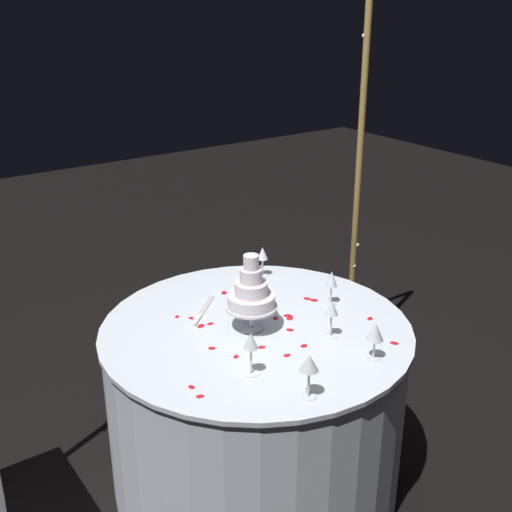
# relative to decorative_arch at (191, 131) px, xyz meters

# --- Properties ---
(ground_plane) EXTENTS (12.00, 12.00, 0.00)m
(ground_plane) POSITION_rel_decorative_arch_xyz_m (0.00, -0.50, -1.54)
(ground_plane) COLOR black
(decorative_arch) EXTENTS (2.13, 0.06, 2.37)m
(decorative_arch) POSITION_rel_decorative_arch_xyz_m (0.00, 0.00, 0.00)
(decorative_arch) COLOR olive
(decorative_arch) RESTS_ON ground
(main_table) EXTENTS (1.33, 1.33, 0.79)m
(main_table) POSITION_rel_decorative_arch_xyz_m (0.00, -0.50, -1.15)
(main_table) COLOR silver
(main_table) RESTS_ON ground
(tiered_cake) EXTENTS (0.22, 0.22, 0.33)m
(tiered_cake) POSITION_rel_decorative_arch_xyz_m (-0.02, -0.50, -0.59)
(tiered_cake) COLOR silver
(tiered_cake) RESTS_ON main_table
(wine_glass_0) EXTENTS (0.07, 0.07, 0.17)m
(wine_glass_0) POSITION_rel_decorative_arch_xyz_m (-0.14, -1.02, -0.62)
(wine_glass_0) COLOR silver
(wine_glass_0) RESTS_ON main_table
(wine_glass_1) EXTENTS (0.07, 0.07, 0.15)m
(wine_glass_1) POSITION_rel_decorative_arch_xyz_m (0.23, -0.97, -0.64)
(wine_glass_1) COLOR silver
(wine_glass_1) RESTS_ON main_table
(wine_glass_2) EXTENTS (0.06, 0.06, 0.16)m
(wine_glass_2) POSITION_rel_decorative_arch_xyz_m (0.41, -0.51, -0.64)
(wine_glass_2) COLOR silver
(wine_glass_2) RESTS_ON main_table
(wine_glass_3) EXTENTS (0.06, 0.06, 0.16)m
(wine_glass_3) POSITION_rel_decorative_arch_xyz_m (0.21, -0.74, -0.64)
(wine_glass_3) COLOR silver
(wine_glass_3) RESTS_ON main_table
(wine_glass_4) EXTENTS (0.06, 0.06, 0.17)m
(wine_glass_4) POSITION_rel_decorative_arch_xyz_m (-0.22, -0.79, -0.63)
(wine_glass_4) COLOR silver
(wine_glass_4) RESTS_ON main_table
(wine_glass_5) EXTENTS (0.06, 0.06, 0.15)m
(wine_glass_5) POSITION_rel_decorative_arch_xyz_m (0.34, -0.08, -0.64)
(wine_glass_5) COLOR silver
(wine_glass_5) RESTS_ON main_table
(cake_knife) EXTENTS (0.23, 0.22, 0.01)m
(cake_knife) POSITION_rel_decorative_arch_xyz_m (-0.12, -0.26, -0.75)
(cake_knife) COLOR silver
(cake_knife) RESTS_ON main_table
(rose_petal_0) EXTENTS (0.04, 0.03, 0.00)m
(rose_petal_0) POSITION_rel_decorative_arch_xyz_m (-0.08, -0.65, -0.75)
(rose_petal_0) COLOR red
(rose_petal_0) RESTS_ON main_table
(rose_petal_1) EXTENTS (0.04, 0.03, 0.00)m
(rose_petal_1) POSITION_rel_decorative_arch_xyz_m (0.45, -0.73, -0.75)
(rose_petal_1) COLOR red
(rose_petal_1) RESTS_ON main_table
(rose_petal_2) EXTENTS (0.04, 0.04, 0.00)m
(rose_petal_2) POSITION_rel_decorative_arch_xyz_m (0.35, -0.42, -0.75)
(rose_petal_2) COLOR red
(rose_petal_2) RESTS_ON main_table
(rose_petal_3) EXTENTS (0.04, 0.03, 0.00)m
(rose_petal_3) POSITION_rel_decorative_arch_xyz_m (-0.46, -0.80, -0.75)
(rose_petal_3) COLOR red
(rose_petal_3) RESTS_ON main_table
(rose_petal_4) EXTENTS (0.04, 0.05, 0.00)m
(rose_petal_4) POSITION_rel_decorative_arch_xyz_m (0.07, -0.14, -0.75)
(rose_petal_4) COLOR red
(rose_petal_4) RESTS_ON main_table
(rose_petal_5) EXTENTS (0.03, 0.02, 0.00)m
(rose_petal_5) POSITION_rel_decorative_arch_xyz_m (0.07, -0.74, -0.75)
(rose_petal_5) COLOR red
(rose_petal_5) RESTS_ON main_table
(rose_petal_6) EXTENTS (0.03, 0.03, 0.00)m
(rose_petal_6) POSITION_rel_decorative_arch_xyz_m (-0.45, -0.74, -0.75)
(rose_petal_6) COLOR red
(rose_petal_6) RESTS_ON main_table
(rose_petal_7) EXTENTS (0.04, 0.04, 0.00)m
(rose_petal_7) POSITION_rel_decorative_arch_xyz_m (0.10, -0.61, -0.75)
(rose_petal_7) COLOR red
(rose_petal_7) RESTS_ON main_table
(rose_petal_8) EXTENTS (0.03, 0.02, 0.00)m
(rose_petal_8) POSITION_rel_decorative_arch_xyz_m (-0.04, -0.76, -0.75)
(rose_petal_8) COLOR red
(rose_petal_8) RESTS_ON main_table
(rose_petal_9) EXTENTS (0.04, 0.04, 0.00)m
(rose_petal_9) POSITION_rel_decorative_arch_xyz_m (-0.25, -0.55, -0.75)
(rose_petal_9) COLOR red
(rose_petal_9) RESTS_ON main_table
(rose_petal_10) EXTENTS (0.03, 0.03, 0.00)m
(rose_petal_10) POSITION_rel_decorative_arch_xyz_m (-0.20, -0.66, -0.75)
(rose_petal_10) COLOR red
(rose_petal_10) RESTS_ON main_table
(rose_petal_11) EXTENTS (0.05, 0.04, 0.00)m
(rose_petal_11) POSITION_rel_decorative_arch_xyz_m (-0.19, -0.36, -0.75)
(rose_petal_11) COLOR red
(rose_petal_11) RESTS_ON main_table
(rose_petal_12) EXTENTS (0.05, 0.04, 0.00)m
(rose_petal_12) POSITION_rel_decorative_arch_xyz_m (0.17, -0.49, -0.75)
(rose_petal_12) COLOR red
(rose_petal_12) RESTS_ON main_table
(rose_petal_13) EXTENTS (0.04, 0.04, 0.00)m
(rose_petal_13) POSITION_rel_decorative_arch_xyz_m (0.38, -0.94, -0.75)
(rose_petal_13) COLOR red
(rose_petal_13) RESTS_ON main_table
(rose_petal_14) EXTENTS (0.04, 0.04, 0.00)m
(rose_petal_14) POSITION_rel_decorative_arch_xyz_m (0.11, -0.49, -0.75)
(rose_petal_14) COLOR red
(rose_petal_14) RESTS_ON main_table
(rose_petal_15) EXTENTS (0.03, 0.03, 0.00)m
(rose_petal_15) POSITION_rel_decorative_arch_xyz_m (-0.19, -0.27, -0.75)
(rose_petal_15) COLOR red
(rose_petal_15) RESTS_ON main_table
(rose_petal_16) EXTENTS (0.04, 0.04, 0.00)m
(rose_petal_16) POSITION_rel_decorative_arch_xyz_m (0.37, -0.45, -0.75)
(rose_petal_16) COLOR red
(rose_petal_16) RESTS_ON main_table
(rose_petal_17) EXTENTS (0.03, 0.03, 0.00)m
(rose_petal_17) POSITION_rel_decorative_arch_xyz_m (-0.23, -0.23, -0.75)
(rose_petal_17) COLOR red
(rose_petal_17) RESTS_ON main_table
(rose_petal_18) EXTENTS (0.05, 0.04, 0.00)m
(rose_petal_18) POSITION_rel_decorative_arch_xyz_m (0.17, -0.52, -0.75)
(rose_petal_18) COLOR red
(rose_petal_18) RESTS_ON main_table
(rose_petal_19) EXTENTS (0.03, 0.02, 0.00)m
(rose_petal_19) POSITION_rel_decorative_arch_xyz_m (-0.15, -0.37, -0.75)
(rose_petal_19) COLOR red
(rose_petal_19) RESTS_ON main_table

